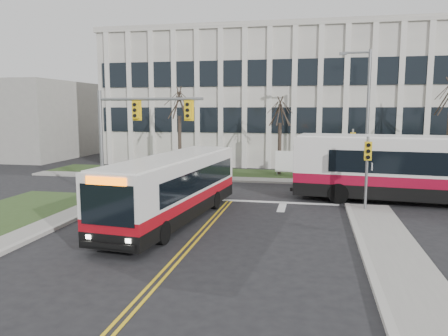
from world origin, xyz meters
The scene contains 15 objects.
ground centered at (0.00, 0.00, 0.00)m, with size 120.00×120.00×0.00m, color black.
sidewalk_east centered at (7.50, -5.00, 0.07)m, with size 2.00×26.00×0.14m, color #9E9B93.
sidewalk_cross centered at (5.00, 15.20, 0.07)m, with size 44.00×1.60×0.14m, color #9E9B93.
building_lawn centered at (5.00, 18.00, 0.06)m, with size 44.00×5.00×0.12m, color #30471E.
office_building centered at (5.00, 30.00, 6.00)m, with size 40.00×16.00×12.00m, color silver.
building_annex centered at (-26.00, 26.00, 4.00)m, with size 12.00×12.00×8.00m, color #9E9B93.
mast_arm_signal centered at (-5.62, 7.16, 4.26)m, with size 6.11×0.38×6.20m.
signal_pole_near centered at (7.20, 6.90, 2.50)m, with size 0.34×0.39×3.80m.
signal_pole_far centered at (7.20, 15.40, 2.50)m, with size 0.34×0.39×3.80m.
streetlight centered at (8.03, 16.20, 5.19)m, with size 2.15×0.25×9.20m.
directory_sign centered at (2.50, 17.50, 1.17)m, with size 1.50×0.12×2.00m.
tree_left centered at (-6.00, 18.00, 5.51)m, with size 1.80×1.80×7.70m.
tree_mid centered at (2.00, 18.20, 4.88)m, with size 1.80×1.80×6.82m.
bus_main centered at (-1.76, 3.33, 1.48)m, with size 2.41×11.11×2.96m, color silver, non-canonical shape.
bus_cross centered at (10.38, 9.50, 1.81)m, with size 2.94×13.58×3.62m, color silver, non-canonical shape.
Camera 1 is at (4.48, -15.70, 5.17)m, focal length 35.00 mm.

